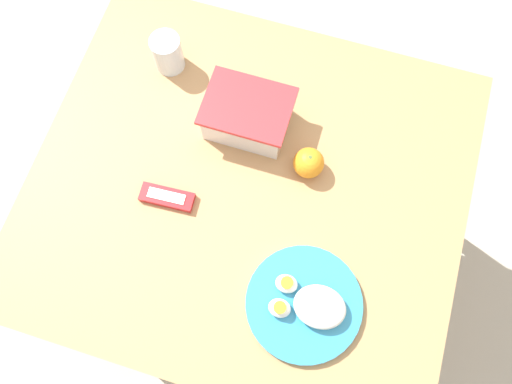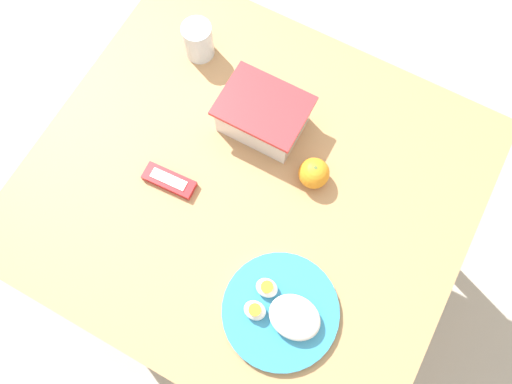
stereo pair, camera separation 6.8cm
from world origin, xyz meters
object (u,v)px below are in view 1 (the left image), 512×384
at_px(food_container, 248,116).
at_px(orange_fruit, 309,163).
at_px(rice_plate, 306,304).
at_px(drinking_glass, 168,53).
at_px(candy_bar, 167,197).

relative_size(food_container, orange_fruit, 2.80).
relative_size(rice_plate, drinking_glass, 2.57).
bearing_deg(rice_plate, drinking_glass, 135.38).
relative_size(orange_fruit, drinking_glass, 0.73).
distance_m(orange_fruit, candy_bar, 0.33).
xyz_separation_m(orange_fruit, candy_bar, (-0.28, -0.16, -0.03)).
height_order(orange_fruit, drinking_glass, drinking_glass).
distance_m(candy_bar, drinking_glass, 0.35).
relative_size(rice_plate, candy_bar, 1.99).
relative_size(food_container, candy_bar, 1.59).
bearing_deg(food_container, candy_bar, -117.47).
bearing_deg(food_container, rice_plate, -56.59).
bearing_deg(drinking_glass, orange_fruit, -23.03).
relative_size(orange_fruit, rice_plate, 0.28).
height_order(orange_fruit, rice_plate, orange_fruit).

